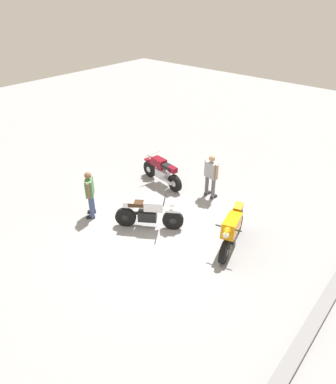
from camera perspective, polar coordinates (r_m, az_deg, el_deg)
ground_plane at (r=10.25m, az=-1.31°, el=-7.44°), size 40.00×40.00×0.00m
curb_edge at (r=8.72m, az=23.31°, el=-18.91°), size 14.00×0.30×0.15m
motorcycle_silver_cruiser at (r=10.34m, az=-3.24°, el=-3.50°), size 1.28×1.79×1.09m
motorcycle_orange_sportbike at (r=9.72m, az=10.54°, el=-6.14°), size 1.92×0.87×1.14m
motorcycle_maroon_cruiser at (r=12.61m, az=-1.03°, el=3.48°), size 0.76×2.08×1.09m
person_in_gray_shirt at (r=11.73m, az=7.14°, el=2.94°), size 0.37×0.63×1.58m
person_in_green_shirt at (r=10.92m, az=-12.84°, el=-0.02°), size 0.53×0.53×1.57m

